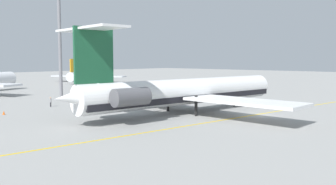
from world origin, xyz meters
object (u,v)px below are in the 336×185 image
Objects in this scene: main_jetliner at (182,92)px; ground_crew_near_tail at (51,101)px; light_mast at (60,37)px; safety_cone_nose at (202,93)px; airliner_mid_left at (89,75)px; safety_cone_tail at (4,113)px.

main_jetliner is 24.67× the size of ground_crew_near_tail.
light_mast is (-0.77, 32.27, 9.41)m from main_jetliner.
safety_cone_nose is (35.91, -6.15, -0.81)m from ground_crew_near_tail.
ground_crew_near_tail is 17.89m from light_mast.
airliner_mid_left is 75.48m from safety_cone_tail.
safety_cone_nose is (26.53, 15.65, -3.07)m from main_jetliner.
safety_cone_nose and safety_cone_tail have the same top height.
main_jetliner is 26.92m from safety_cone_tail.
airliner_mid_left reaches higher than safety_cone_nose.
light_mast reaches higher than main_jetliner.
safety_cone_nose is 34.32m from light_mast.
light_mast is (8.60, 10.47, 11.68)m from ground_crew_near_tail.
safety_cone_tail is at bearing 142.06° from main_jetliner.
main_jetliner is 23.84m from ground_crew_near_tail.
airliner_mid_left is at bearing 81.23° from safety_cone_nose.
main_jetliner is 30.96m from safety_cone_nose.
airliner_mid_left is 47.18× the size of safety_cone_nose.
main_jetliner reaches higher than ground_crew_near_tail.
light_mast is at bearing -160.59° from airliner_mid_left.
light_mast reaches higher than airliner_mid_left.
airliner_mid_left reaches higher than ground_crew_near_tail.
airliner_mid_left reaches higher than safety_cone_tail.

